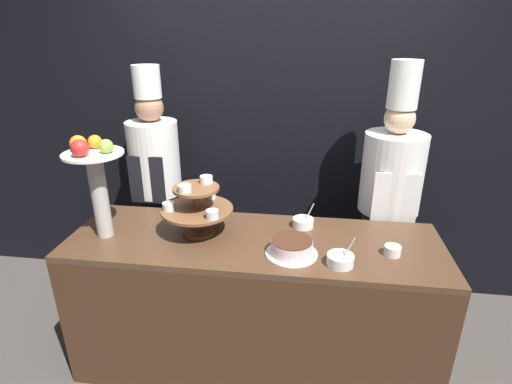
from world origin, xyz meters
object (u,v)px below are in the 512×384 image
serving_bowl_far (303,223)px  chef_left (156,180)px  chef_center_left (389,194)px  cup_white (393,251)px  cake_round (292,247)px  fruit_pedestal (95,174)px  tiered_stand (197,205)px  serving_bowl_near (340,260)px

serving_bowl_far → chef_left: bearing=160.2°
chef_left → chef_center_left: (1.62, -0.00, -0.02)m
cup_white → chef_left: bearing=157.3°
cake_round → chef_center_left: size_ratio=0.15×
cup_white → chef_center_left: chef_center_left is taller
serving_bowl_far → chef_left: chef_left is taller
fruit_pedestal → cake_round: bearing=-3.4°
tiered_stand → serving_bowl_near: (0.80, -0.23, -0.15)m
tiered_stand → serving_bowl_far: size_ratio=2.63×
tiered_stand → cup_white: size_ratio=4.72×
fruit_pedestal → cake_round: (1.09, -0.07, -0.34)m
tiered_stand → serving_bowl_near: bearing=-16.2°
fruit_pedestal → serving_bowl_far: bearing=13.0°
fruit_pedestal → serving_bowl_near: bearing=-5.7°
fruit_pedestal → serving_bowl_near: size_ratio=3.71×
serving_bowl_near → chef_center_left: size_ratio=0.09×
cup_white → chef_center_left: 0.65m
fruit_pedestal → cup_white: 1.65m
fruit_pedestal → chef_left: size_ratio=0.33×
serving_bowl_far → cake_round: bearing=-99.0°
serving_bowl_near → serving_bowl_far: bearing=116.5°
cake_round → serving_bowl_far: bearing=81.0°
cake_round → serving_bowl_near: serving_bowl_near is taller
serving_bowl_near → chef_left: (-1.26, 0.78, 0.08)m
chef_center_left → serving_bowl_far: bearing=-145.8°
cake_round → chef_center_left: chef_center_left is taller
tiered_stand → cake_round: tiered_stand is taller
chef_center_left → cake_round: bearing=-130.8°
cake_round → cup_white: 0.53m
tiered_stand → fruit_pedestal: fruit_pedestal is taller
cake_round → cup_white: bearing=7.0°
cake_round → chef_left: bearing=144.9°
tiered_stand → chef_left: 0.71m
tiered_stand → chef_left: size_ratio=0.23×
fruit_pedestal → chef_center_left: bearing=20.8°
serving_bowl_near → chef_center_left: chef_center_left is taller
serving_bowl_near → serving_bowl_far: serving_bowl_near is taller
serving_bowl_far → chef_left: (-1.06, 0.38, 0.08)m
serving_bowl_far → chef_center_left: (0.56, 0.38, 0.06)m
cup_white → chef_left: chef_left is taller
cup_white → chef_left: size_ratio=0.05×
serving_bowl_far → tiered_stand: bearing=-164.8°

